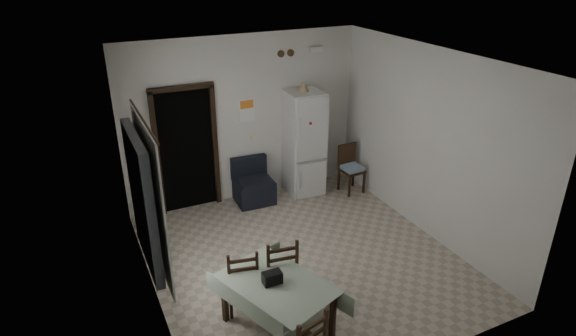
{
  "coord_description": "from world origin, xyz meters",
  "views": [
    {
      "loc": [
        -2.73,
        -5.19,
        4.13
      ],
      "look_at": [
        0.0,
        0.5,
        1.25
      ],
      "focal_mm": 30.0,
      "sensor_mm": 36.0,
      "label": 1
    }
  ],
  "objects_px": {
    "fridge": "(304,143)",
    "navy_seat": "(254,182)",
    "corner_chair": "(352,169)",
    "dining_table": "(277,306)",
    "dining_chair_far_left": "(242,277)",
    "dining_chair_far_right": "(279,268)"
  },
  "relations": [
    {
      "from": "dining_table",
      "to": "dining_chair_far_right",
      "type": "relative_size",
      "value": 1.33
    },
    {
      "from": "navy_seat",
      "to": "dining_table",
      "type": "height_order",
      "value": "navy_seat"
    },
    {
      "from": "fridge",
      "to": "navy_seat",
      "type": "height_order",
      "value": "fridge"
    },
    {
      "from": "navy_seat",
      "to": "fridge",
      "type": "bearing_deg",
      "value": 2.85
    },
    {
      "from": "navy_seat",
      "to": "dining_chair_far_left",
      "type": "xyz_separation_m",
      "value": [
        -1.18,
        -2.54,
        0.06
      ]
    },
    {
      "from": "corner_chair",
      "to": "dining_chair_far_left",
      "type": "xyz_separation_m",
      "value": [
        -2.96,
        -2.13,
        0.01
      ]
    },
    {
      "from": "fridge",
      "to": "corner_chair",
      "type": "distance_m",
      "value": 1.03
    },
    {
      "from": "corner_chair",
      "to": "fridge",
      "type": "bearing_deg",
      "value": 148.68
    },
    {
      "from": "navy_seat",
      "to": "corner_chair",
      "type": "relative_size",
      "value": 0.88
    },
    {
      "from": "fridge",
      "to": "dining_chair_far_left",
      "type": "xyz_separation_m",
      "value": [
        -2.16,
        -2.54,
        -0.5
      ]
    },
    {
      "from": "fridge",
      "to": "corner_chair",
      "type": "bearing_deg",
      "value": -23.9
    },
    {
      "from": "navy_seat",
      "to": "dining_table",
      "type": "bearing_deg",
      "value": -104.21
    },
    {
      "from": "corner_chair",
      "to": "dining_table",
      "type": "bearing_deg",
      "value": -139.94
    },
    {
      "from": "fridge",
      "to": "navy_seat",
      "type": "xyz_separation_m",
      "value": [
        -0.98,
        0.0,
        -0.56
      ]
    },
    {
      "from": "dining_table",
      "to": "dining_chair_far_left",
      "type": "relative_size",
      "value": 1.42
    },
    {
      "from": "navy_seat",
      "to": "dining_chair_far_left",
      "type": "bearing_deg",
      "value": -112.08
    },
    {
      "from": "fridge",
      "to": "dining_chair_far_right",
      "type": "xyz_separation_m",
      "value": [
        -1.69,
        -2.6,
        -0.47
      ]
    },
    {
      "from": "fridge",
      "to": "dining_table",
      "type": "relative_size",
      "value": 1.48
    },
    {
      "from": "dining_table",
      "to": "navy_seat",
      "type": "bearing_deg",
      "value": 52.49
    },
    {
      "from": "navy_seat",
      "to": "dining_chair_far_right",
      "type": "bearing_deg",
      "value": -102.35
    },
    {
      "from": "fridge",
      "to": "navy_seat",
      "type": "relative_size",
      "value": 2.44
    },
    {
      "from": "dining_chair_far_left",
      "to": "navy_seat",
      "type": "bearing_deg",
      "value": -103.57
    }
  ]
}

